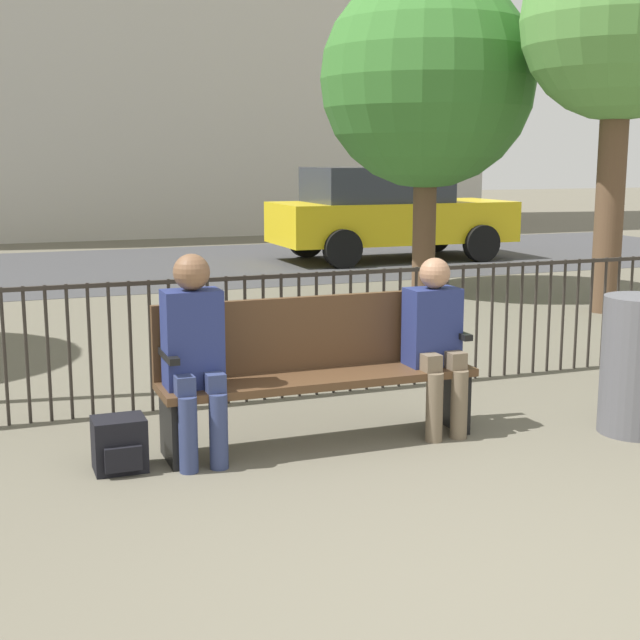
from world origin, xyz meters
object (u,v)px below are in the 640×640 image
(seated_person_1, at_px, (436,336))
(parked_car_0, at_px, (388,212))
(tree_1, at_px, (620,25))
(backpack, at_px, (120,445))
(tree_0, at_px, (427,81))
(trash_bin, at_px, (638,365))
(seated_person_0, at_px, (194,347))
(park_bench, at_px, (315,364))

(seated_person_1, relative_size, parked_car_0, 0.28)
(tree_1, bearing_deg, parked_car_0, 90.85)
(backpack, bearing_deg, seated_person_1, -0.12)
(tree_0, height_order, trash_bin, tree_0)
(seated_person_0, xyz_separation_m, tree_0, (4.40, 5.55, 2.06))
(parked_car_0, bearing_deg, trash_bin, -105.87)
(seated_person_1, height_order, backpack, seated_person_1)
(park_bench, height_order, seated_person_0, seated_person_0)
(tree_1, xyz_separation_m, parked_car_0, (-0.09, 5.80, -2.40))
(park_bench, bearing_deg, parked_car_0, 62.22)
(trash_bin, bearing_deg, tree_0, 75.46)
(seated_person_1, height_order, tree_1, tree_1)
(backpack, bearing_deg, trash_bin, -8.30)
(seated_person_0, bearing_deg, tree_1, 31.03)
(park_bench, xyz_separation_m, tree_0, (3.60, 5.42, 2.26))
(seated_person_0, distance_m, backpack, 0.71)
(tree_0, xyz_separation_m, parked_car_0, (1.19, 3.67, -1.92))
(backpack, distance_m, tree_1, 7.68)
(seated_person_1, relative_size, tree_0, 0.28)
(seated_person_0, relative_size, tree_1, 0.28)
(seated_person_1, xyz_separation_m, parked_car_0, (4.00, 9.22, 0.19))
(tree_1, distance_m, parked_car_0, 6.28)
(tree_1, bearing_deg, seated_person_0, -148.97)
(tree_1, distance_m, trash_bin, 5.58)
(park_bench, relative_size, parked_car_0, 0.48)
(tree_0, relative_size, parked_car_0, 0.99)
(trash_bin, bearing_deg, tree_1, 53.90)
(backpack, height_order, tree_0, tree_0)
(seated_person_1, distance_m, parked_car_0, 10.05)
(seated_person_0, xyz_separation_m, trash_bin, (2.84, -0.48, -0.24))
(tree_0, bearing_deg, backpack, -131.22)
(seated_person_1, xyz_separation_m, backpack, (-2.05, 0.00, -0.49))
(backpack, bearing_deg, tree_0, 48.78)
(park_bench, xyz_separation_m, seated_person_0, (-0.81, -0.13, 0.20))
(parked_car_0, xyz_separation_m, trash_bin, (-2.76, -9.70, -0.39))
(seated_person_0, distance_m, parked_car_0, 10.78)
(backpack, xyz_separation_m, trash_bin, (3.30, -0.48, 0.30))
(park_bench, distance_m, backpack, 1.32)
(trash_bin, bearing_deg, parked_car_0, 74.13)
(seated_person_0, xyz_separation_m, parked_car_0, (5.60, 9.22, 0.14))
(seated_person_1, xyz_separation_m, trash_bin, (1.24, -0.48, -0.19))
(tree_1, relative_size, parked_car_0, 1.05)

